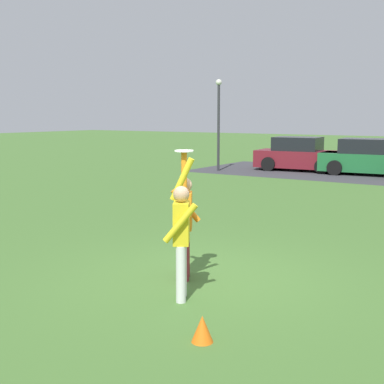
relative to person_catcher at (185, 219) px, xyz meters
The scene contains 8 objects.
ground_plane 1.03m from the person_catcher, 32.58° to the left, with size 120.00×120.00×0.00m, color #426B2D.
person_catcher is the anchor object (origin of this frame).
person_defender 0.97m from the person_catcher, 59.06° to the right, with size 0.61×0.66×2.04m.
frisbee_disc 1.13m from the person_catcher, 59.06° to the right, with size 0.29×0.29×0.02m, color white.
parked_car_maroon 17.50m from the person_catcher, 105.86° to the left, with size 4.25×2.32×1.59m.
parked_car_green 16.89m from the person_catcher, 95.42° to the left, with size 4.25×2.32×1.59m.
lamppost_by_lot 16.69m from the person_catcher, 118.57° to the left, with size 0.28×0.28×4.26m.
field_cone_orange 2.56m from the person_catcher, 51.23° to the right, with size 0.26×0.26×0.32m, color orange.
Camera 1 is at (4.38, -7.01, 2.64)m, focal length 49.27 mm.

